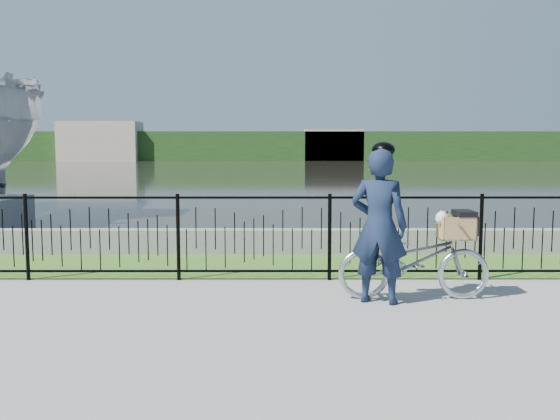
{
  "coord_description": "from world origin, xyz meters",
  "views": [
    {
      "loc": [
        0.33,
        -6.54,
        1.81
      ],
      "look_at": [
        0.34,
        1.0,
        1.0
      ],
      "focal_mm": 40.0,
      "sensor_mm": 36.0,
      "label": 1
    }
  ],
  "objects": [
    {
      "name": "ground",
      "position": [
        0.0,
        0.0,
        0.0
      ],
      "size": [
        120.0,
        120.0,
        0.0
      ],
      "primitive_type": "plane",
      "color": "gray",
      "rests_on": "ground"
    },
    {
      "name": "grass_strip",
      "position": [
        0.0,
        2.6,
        0.0
      ],
      "size": [
        60.0,
        2.0,
        0.01
      ],
      "primitive_type": "cube",
      "color": "#3F6D22",
      "rests_on": "ground"
    },
    {
      "name": "water",
      "position": [
        0.0,
        33.0,
        0.0
      ],
      "size": [
        120.0,
        120.0,
        0.0
      ],
      "primitive_type": "plane",
      "color": "black",
      "rests_on": "ground"
    },
    {
      "name": "quay_wall",
      "position": [
        0.0,
        3.6,
        0.2
      ],
      "size": [
        60.0,
        0.3,
        0.4
      ],
      "primitive_type": "cube",
      "color": "gray",
      "rests_on": "ground"
    },
    {
      "name": "fence",
      "position": [
        0.0,
        1.6,
        0.58
      ],
      "size": [
        14.0,
        0.06,
        1.15
      ],
      "primitive_type": null,
      "color": "black",
      "rests_on": "ground"
    },
    {
      "name": "far_treeline",
      "position": [
        0.0,
        60.0,
        1.5
      ],
      "size": [
        120.0,
        6.0,
        3.0
      ],
      "primitive_type": "cube",
      "color": "#23461B",
      "rests_on": "ground"
    },
    {
      "name": "far_building_left",
      "position": [
        -18.0,
        58.0,
        2.0
      ],
      "size": [
        8.0,
        4.0,
        4.0
      ],
      "primitive_type": "cube",
      "color": "#B3A490",
      "rests_on": "ground"
    },
    {
      "name": "far_building_right",
      "position": [
        6.0,
        58.5,
        1.6
      ],
      "size": [
        6.0,
        3.0,
        3.2
      ],
      "primitive_type": "cube",
      "color": "#B3A490",
      "rests_on": "ground"
    },
    {
      "name": "bicycle_rig",
      "position": [
        1.91,
        0.6,
        0.47
      ],
      "size": [
        1.75,
        0.61,
        1.06
      ],
      "color": "#A6ACB2",
      "rests_on": "ground"
    },
    {
      "name": "cyclist",
      "position": [
        1.46,
        0.42,
        0.9
      ],
      "size": [
        0.74,
        0.6,
        1.83
      ],
      "color": "#141F37",
      "rests_on": "ground"
    }
  ]
}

